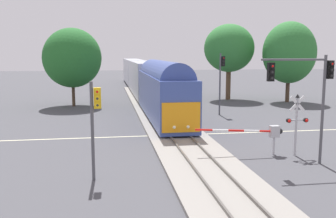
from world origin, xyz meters
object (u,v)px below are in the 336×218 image
at_px(commuter_train, 144,77).
at_px(oak_behind_train, 72,58).
at_px(maple_right_background, 289,53).
at_px(oak_far_right, 229,48).
at_px(crossing_gate_near, 266,132).
at_px(crossing_signal_mast, 297,118).
at_px(traffic_signal_near_left, 95,115).
at_px(traffic_signal_near_right, 308,83).
at_px(traffic_signal_far_side, 221,74).

xyz_separation_m(commuter_train, oak_behind_train, (-9.05, -8.82, 2.87)).
distance_m(maple_right_background, oak_far_right, 7.64).
bearing_deg(crossing_gate_near, maple_right_background, 61.15).
bearing_deg(crossing_signal_mast, crossing_gate_near, 164.70).
distance_m(traffic_signal_near_left, traffic_signal_near_right, 11.48).
bearing_deg(oak_behind_train, crossing_signal_mast, -58.33).
bearing_deg(oak_far_right, traffic_signal_near_right, -99.85).
relative_size(traffic_signal_far_side, oak_behind_train, 0.68).
distance_m(crossing_gate_near, crossing_signal_mast, 2.01).
bearing_deg(oak_far_right, traffic_signal_near_left, -118.33).
bearing_deg(commuter_train, maple_right_background, -27.47).
bearing_deg(crossing_gate_near, oak_far_right, 76.74).
bearing_deg(crossing_signal_mast, oak_far_right, 80.37).
bearing_deg(traffic_signal_near_left, oak_behind_train, 97.02).
relative_size(traffic_signal_near_right, oak_behind_train, 0.67).
distance_m(crossing_gate_near, oak_far_right, 28.85).
xyz_separation_m(commuter_train, oak_far_right, (10.86, -5.32, 4.04)).
bearing_deg(traffic_signal_near_left, crossing_signal_mast, 12.69).
bearing_deg(commuter_train, oak_far_right, -26.08).
relative_size(commuter_train, traffic_signal_near_right, 10.01).
height_order(traffic_signal_near_right, maple_right_background, maple_right_background).
relative_size(traffic_signal_near_right, oak_far_right, 0.61).
distance_m(crossing_gate_near, traffic_signal_near_right, 4.12).
relative_size(maple_right_background, oak_far_right, 1.01).
xyz_separation_m(traffic_signal_near_left, maple_right_background, (23.18, 26.95, 2.96)).
bearing_deg(maple_right_background, traffic_signal_far_side, -142.81).
height_order(crossing_gate_near, traffic_signal_near_left, traffic_signal_near_left).
bearing_deg(crossing_gate_near, traffic_signal_near_left, -162.70).
xyz_separation_m(traffic_signal_near_left, oak_far_right, (16.56, 30.72, 3.53)).
bearing_deg(crossing_gate_near, commuter_train, 97.55).
relative_size(commuter_train, maple_right_background, 6.05).
bearing_deg(maple_right_background, crossing_gate_near, -118.85).
relative_size(traffic_signal_far_side, maple_right_background, 0.61).
bearing_deg(oak_behind_train, traffic_signal_near_right, -60.82).
bearing_deg(crossing_gate_near, traffic_signal_near_right, -60.10).
relative_size(crossing_gate_near, traffic_signal_near_left, 1.13).
distance_m(commuter_train, traffic_signal_far_side, 18.78).
bearing_deg(commuter_train, crossing_signal_mast, -79.64).
bearing_deg(maple_right_background, traffic_signal_near_right, -114.33).
distance_m(traffic_signal_near_right, oak_behind_train, 30.23).
height_order(crossing_gate_near, oak_far_right, oak_far_right).
height_order(crossing_signal_mast, traffic_signal_far_side, traffic_signal_far_side).
bearing_deg(traffic_signal_near_left, traffic_signal_near_right, 4.25).
relative_size(crossing_gate_near, crossing_signal_mast, 1.46).
distance_m(crossing_signal_mast, traffic_signal_near_left, 12.14).
bearing_deg(oak_behind_train, oak_far_right, 9.97).
relative_size(traffic_signal_near_left, traffic_signal_near_right, 0.80).
xyz_separation_m(commuter_train, traffic_signal_near_left, (-5.70, -36.04, 0.52)).
xyz_separation_m(traffic_signal_far_side, oak_behind_train, (-15.18, 8.89, 1.50)).
bearing_deg(maple_right_background, traffic_signal_near_left, -130.70).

